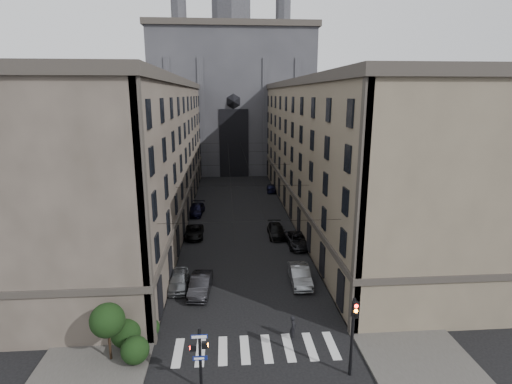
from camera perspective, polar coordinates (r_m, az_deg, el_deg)
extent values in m
cube|color=#383533|center=(57.96, -12.86, -3.44)|extent=(7.00, 80.00, 0.15)
cube|color=#383533|center=(58.62, 7.92, -3.02)|extent=(7.00, 80.00, 0.15)
cube|color=beige|center=(29.22, -0.02, -21.50)|extent=(11.00, 3.20, 0.01)
cube|color=#453D35|center=(56.57, -16.35, 5.21)|extent=(13.00, 60.00, 18.00)
cube|color=#38332D|center=(56.04, -17.02, 14.75)|extent=(13.60, 60.60, 0.90)
cube|color=#38332D|center=(57.43, -16.03, 0.47)|extent=(13.40, 60.30, 0.50)
cube|color=brown|center=(57.44, 11.15, 5.63)|extent=(13.00, 60.00, 18.00)
cube|color=#38332D|center=(56.92, 11.60, 15.03)|extent=(13.60, 60.60, 0.90)
cube|color=#38332D|center=(58.29, 10.94, 0.95)|extent=(13.40, 60.30, 0.50)
cube|color=#2D2D33|center=(93.83, -3.39, 12.60)|extent=(34.00, 22.00, 30.00)
cube|color=#38332D|center=(94.79, -3.53, 22.01)|extent=(35.00, 23.00, 1.20)
cube|color=black|center=(83.35, -3.16, 6.94)|extent=(6.00, 0.30, 14.00)
cylinder|color=black|center=(25.22, -7.97, -22.54)|extent=(0.18, 0.18, 4.00)
cube|color=orange|center=(24.68, -7.35, -20.86)|extent=(0.34, 0.24, 0.38)
cube|color=#FF0C07|center=(24.92, -8.94, -21.10)|extent=(0.34, 0.24, 0.38)
cube|color=navy|center=(24.22, -8.11, -19.77)|extent=(0.95, 0.05, 0.24)
cube|color=navy|center=(25.02, -8.00, -22.44)|extent=(0.85, 0.05, 0.27)
cylinder|color=black|center=(26.29, 13.55, -19.55)|extent=(0.20, 0.20, 5.20)
cube|color=black|center=(25.08, 13.98, -15.99)|extent=(0.34, 0.30, 1.00)
cylinder|color=#FF0C07|center=(24.80, 14.14, -15.52)|extent=(0.22, 0.05, 0.22)
cylinder|color=orange|center=(24.95, 14.09, -16.16)|extent=(0.22, 0.05, 0.22)
cylinder|color=black|center=(25.11, 14.05, -16.80)|extent=(0.22, 0.05, 0.22)
sphere|color=black|center=(28.38, -16.89, -20.80)|extent=(1.80, 1.80, 1.80)
sphere|color=black|center=(30.01, -18.12, -18.60)|extent=(2.00, 2.00, 2.00)
sphere|color=black|center=(30.70, -14.95, -18.22)|extent=(1.40, 1.40, 1.40)
cylinder|color=black|center=(29.02, -20.19, -19.52)|extent=(0.16, 0.16, 2.40)
sphere|color=black|center=(28.20, -20.47, -16.79)|extent=(2.20, 2.20, 2.20)
cylinder|color=black|center=(30.33, -0.75, -4.24)|extent=(14.00, 0.03, 0.03)
cylinder|color=black|center=(41.89, -1.81, 0.82)|extent=(14.00, 0.03, 0.03)
cylinder|color=black|center=(54.63, -2.45, 3.87)|extent=(14.00, 0.03, 0.03)
cylinder|color=black|center=(67.47, -2.84, 5.76)|extent=(14.00, 0.03, 0.03)
cylinder|color=black|center=(79.37, -3.10, 6.96)|extent=(14.00, 0.03, 0.03)
cylinder|color=black|center=(55.66, -3.82, 3.62)|extent=(0.03, 60.00, 0.03)
cylinder|color=black|center=(55.74, -1.14, 3.66)|extent=(0.03, 60.00, 0.03)
imported|color=slate|center=(37.14, -10.98, -12.24)|extent=(1.82, 4.42, 1.50)
imported|color=black|center=(35.90, -7.94, -12.99)|extent=(2.07, 4.95, 1.59)
imported|color=black|center=(49.17, -8.82, -5.67)|extent=(2.28, 4.76, 1.31)
imported|color=black|center=(58.22, -8.56, -2.48)|extent=(2.63, 5.31, 1.48)
imported|color=gray|center=(37.46, 6.28, -11.73)|extent=(1.83, 4.94, 1.61)
imported|color=black|center=(46.03, 5.95, -6.86)|extent=(2.64, 5.28, 1.44)
imported|color=black|center=(48.96, 2.91, -5.54)|extent=(2.02, 4.86, 1.41)
imported|color=black|center=(70.72, 2.21, 0.52)|extent=(1.86, 4.11, 1.37)
imported|color=black|center=(29.84, 5.31, -18.71)|extent=(0.50, 0.69, 1.77)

